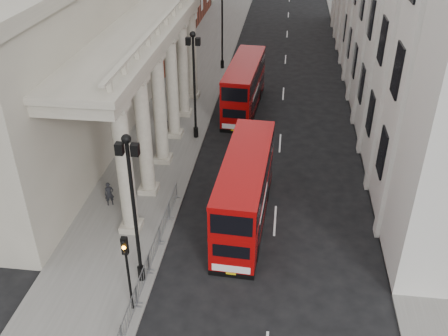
# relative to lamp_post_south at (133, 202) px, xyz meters

# --- Properties ---
(sidewalk_west) EXTENTS (6.00, 140.00, 0.12)m
(sidewalk_west) POSITION_rel_lamp_post_south_xyz_m (-2.40, 26.00, -4.85)
(sidewalk_west) COLOR slate
(sidewalk_west) RESTS_ON ground
(sidewalk_east) EXTENTS (3.00, 140.00, 0.12)m
(sidewalk_east) POSITION_rel_lamp_post_south_xyz_m (14.10, 26.00, -4.85)
(sidewalk_east) COLOR slate
(sidewalk_east) RESTS_ON ground
(kerb) EXTENTS (0.20, 140.00, 0.14)m
(kerb) POSITION_rel_lamp_post_south_xyz_m (0.55, 26.00, -4.84)
(kerb) COLOR slate
(kerb) RESTS_ON ground
(portico_building) EXTENTS (9.00, 28.00, 12.00)m
(portico_building) POSITION_rel_lamp_post_south_xyz_m (-9.90, 14.00, 1.09)
(portico_building) COLOR gray
(portico_building) RESTS_ON ground
(lamp_post_south) EXTENTS (1.05, 0.44, 8.32)m
(lamp_post_south) POSITION_rel_lamp_post_south_xyz_m (0.00, 0.00, 0.00)
(lamp_post_south) COLOR black
(lamp_post_south) RESTS_ON sidewalk_west
(lamp_post_mid) EXTENTS (1.05, 0.44, 8.32)m
(lamp_post_mid) POSITION_rel_lamp_post_south_xyz_m (0.00, 16.00, 0.00)
(lamp_post_mid) COLOR black
(lamp_post_mid) RESTS_ON sidewalk_west
(lamp_post_north) EXTENTS (1.05, 0.44, 8.32)m
(lamp_post_north) POSITION_rel_lamp_post_south_xyz_m (0.00, 32.00, 0.00)
(lamp_post_north) COLOR black
(lamp_post_north) RESTS_ON sidewalk_west
(traffic_light) EXTENTS (0.28, 0.33, 4.30)m
(traffic_light) POSITION_rel_lamp_post_south_xyz_m (0.10, -2.02, -1.80)
(traffic_light) COLOR black
(traffic_light) RESTS_ON sidewalk_west
(crowd_barriers) EXTENTS (0.50, 18.75, 1.10)m
(crowd_barriers) POSITION_rel_lamp_post_south_xyz_m (0.25, -1.77, -4.24)
(crowd_barriers) COLOR gray
(crowd_barriers) RESTS_ON sidewalk_west
(bus_near) EXTENTS (2.88, 10.14, 4.33)m
(bus_near) POSITION_rel_lamp_post_south_xyz_m (4.75, 5.75, -2.65)
(bus_near) COLOR #950607
(bus_near) RESTS_ON ground
(bus_far) EXTENTS (3.01, 9.96, 4.24)m
(bus_far) POSITION_rel_lamp_post_south_xyz_m (3.21, 22.03, -2.70)
(bus_far) COLOR #8D0606
(bus_far) RESTS_ON ground
(pedestrian_a) EXTENTS (0.68, 0.58, 1.57)m
(pedestrian_a) POSITION_rel_lamp_post_south_xyz_m (-3.72, 6.22, -4.01)
(pedestrian_a) COLOR black
(pedestrian_a) RESTS_ON sidewalk_west
(pedestrian_b) EXTENTS (1.01, 0.93, 1.68)m
(pedestrian_b) POSITION_rel_lamp_post_south_xyz_m (-3.44, 12.36, -3.95)
(pedestrian_b) COLOR black
(pedestrian_b) RESTS_ON sidewalk_west
(pedestrian_c) EXTENTS (0.95, 0.70, 1.76)m
(pedestrian_c) POSITION_rel_lamp_post_south_xyz_m (-2.95, 17.16, -3.91)
(pedestrian_c) COLOR black
(pedestrian_c) RESTS_ON sidewalk_west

